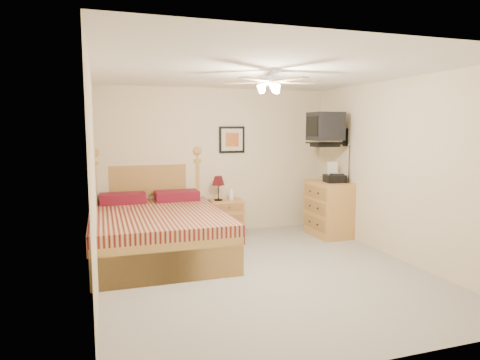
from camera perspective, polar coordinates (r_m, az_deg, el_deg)
name	(u,v)px	position (r m, az deg, el deg)	size (l,w,h in m)	color
floor	(263,272)	(5.59, 3.12, -12.13)	(4.50, 4.50, 0.00)	gray
ceiling	(265,72)	(5.32, 3.30, 14.21)	(4.00, 4.50, 0.04)	white
wall_back	(217,161)	(7.44, -3.12, 2.53)	(4.00, 0.04, 2.50)	beige
wall_front	(374,206)	(3.34, 17.45, -3.37)	(4.00, 0.04, 2.50)	beige
wall_left	(94,181)	(4.95, -18.89, -0.12)	(0.04, 4.50, 2.50)	beige
wall_right	(398,170)	(6.32, 20.36, 1.29)	(0.04, 4.50, 2.50)	beige
bed	(157,203)	(6.17, -11.00, -3.05)	(1.80, 2.37, 1.53)	#A47A40
nightstand	(226,217)	(7.37, -1.81, -4.98)	(0.55, 0.41, 0.60)	#AA663B
table_lamp	(218,188)	(7.26, -2.92, -1.11)	(0.23, 0.23, 0.42)	#4F0D14
lotion_bottle	(231,193)	(7.31, -1.18, -1.76)	(0.09, 0.09, 0.24)	white
framed_picture	(232,140)	(7.48, -1.10, 5.40)	(0.46, 0.04, 0.46)	black
dresser	(329,209)	(7.41, 11.77, -3.78)	(0.54, 0.78, 0.92)	#C3793F
fax_machine	(335,172)	(7.26, 12.52, 1.00)	(0.31, 0.33, 0.33)	black
magazine_lower	(321,179)	(7.54, 10.75, 0.10)	(0.22, 0.29, 0.03)	beige
magazine_upper	(323,178)	(7.56, 10.99, 0.30)	(0.21, 0.28, 0.02)	gray
wall_tv	(333,129)	(7.26, 12.35, 6.69)	(0.56, 0.46, 0.58)	black
ceiling_fan	(271,82)	(5.12, 4.13, 12.91)	(1.14, 1.14, 0.28)	white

